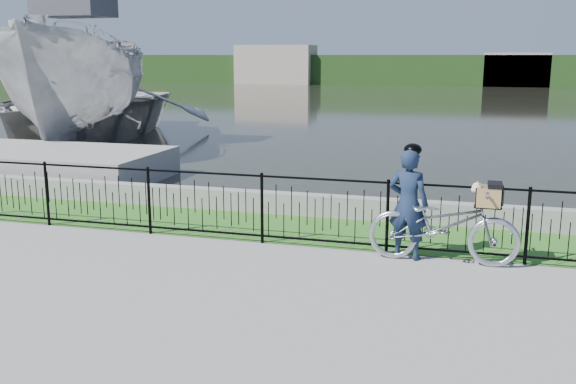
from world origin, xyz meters
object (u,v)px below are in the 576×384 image
(cyclist, at_px, (408,202))
(boat_far, at_px, (83,107))
(boat_near, at_px, (79,83))
(bicycle_rig, at_px, (444,224))

(cyclist, distance_m, boat_far, 17.17)
(boat_near, xyz_separation_m, boat_far, (-1.49, 2.36, -0.96))
(bicycle_rig, distance_m, boat_far, 17.62)
(bicycle_rig, height_order, boat_far, boat_far)
(cyclist, xyz_separation_m, boat_far, (-12.91, 11.32, 0.26))
(cyclist, bearing_deg, bicycle_rig, -6.77)
(cyclist, height_order, boat_near, boat_near)
(bicycle_rig, bearing_deg, boat_far, 139.72)
(cyclist, bearing_deg, boat_far, 138.74)
(bicycle_rig, relative_size, boat_near, 0.20)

